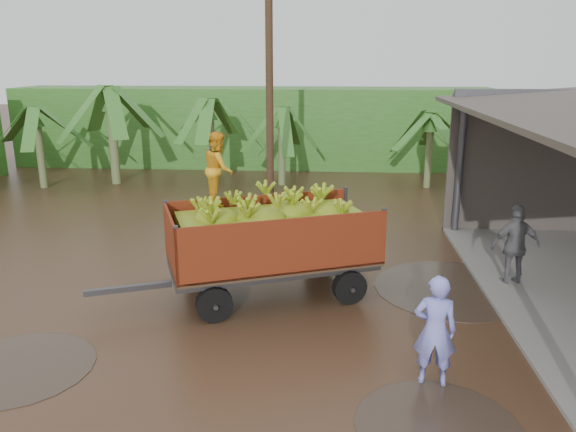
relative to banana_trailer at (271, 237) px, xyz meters
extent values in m
plane|color=black|center=(-0.40, -0.82, -1.30)|extent=(100.00, 100.00, 0.00)
cube|color=#2D661E|center=(-2.40, 15.18, 0.50)|extent=(22.00, 3.00, 3.60)
cube|color=#47474C|center=(-2.73, -1.09, -0.78)|extent=(1.62, 0.73, 0.11)
imported|color=orange|center=(-1.07, 0.08, 1.44)|extent=(0.72, 0.84, 1.52)
imported|color=#7E83E5|center=(2.86, -3.21, -0.40)|extent=(0.71, 0.51, 1.81)
imported|color=slate|center=(5.33, 0.91, -0.37)|extent=(1.13, 0.57, 1.86)
cylinder|color=#47301E|center=(-0.73, 6.88, 3.06)|extent=(0.24, 0.24, 8.72)
camera|label=1|loc=(1.19, -11.14, 3.63)|focal=35.00mm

